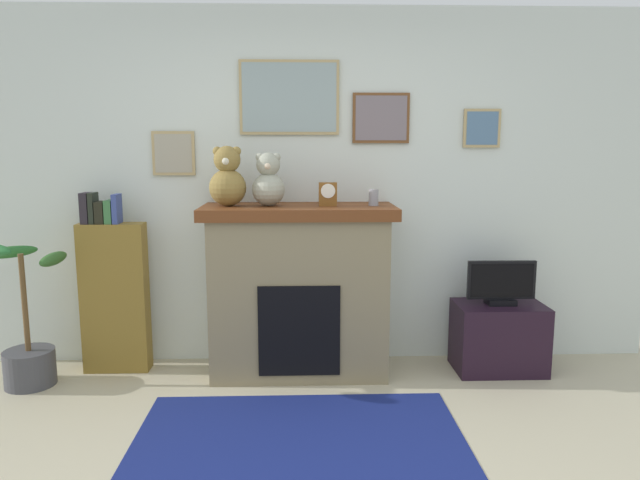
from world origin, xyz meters
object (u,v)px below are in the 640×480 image
at_px(television, 501,284).
at_px(teddy_bear_tan, 228,179).
at_px(tv_stand, 498,337).
at_px(teddy_bear_brown, 268,182).
at_px(mantel_clock, 328,194).
at_px(candle_jar, 373,197).
at_px(potted_plant, 27,340).
at_px(fireplace, 299,289).
at_px(bookshelf, 114,292).

distance_m(television, teddy_bear_tan, 2.07).
distance_m(tv_stand, teddy_bear_brown, 1.99).
relative_size(tv_stand, mantel_clock, 3.91).
distance_m(candle_jar, teddy_bear_tan, 1.01).
bearing_deg(potted_plant, teddy_bear_tan, 7.15).
height_order(potted_plant, tv_stand, potted_plant).
distance_m(potted_plant, mantel_clock, 2.26).
relative_size(fireplace, mantel_clock, 8.34).
xyz_separation_m(tv_stand, television, (0.00, -0.00, 0.39)).
bearing_deg(tv_stand, candle_jar, 179.48).
xyz_separation_m(bookshelf, potted_plant, (-0.51, -0.26, -0.26)).
height_order(fireplace, potted_plant, fireplace).
height_order(bookshelf, television, bookshelf).
bearing_deg(potted_plant, candle_jar, 4.13).
bearing_deg(potted_plant, mantel_clock, 4.73).
height_order(bookshelf, teddy_bear_brown, teddy_bear_brown).
relative_size(candle_jar, teddy_bear_tan, 0.28).
bearing_deg(television, candle_jar, 179.40).
bearing_deg(fireplace, television, -1.08).
relative_size(candle_jar, mantel_clock, 0.71).
height_order(bookshelf, tv_stand, bookshelf).
distance_m(mantel_clock, teddy_bear_tan, 0.69).
height_order(mantel_clock, teddy_bear_tan, teddy_bear_tan).
bearing_deg(potted_plant, television, 2.81).
relative_size(candle_jar, teddy_bear_brown, 0.31).
bearing_deg(teddy_bear_tan, bookshelf, 173.74).
relative_size(fireplace, teddy_bear_tan, 3.27).
distance_m(potted_plant, tv_stand, 3.28).
xyz_separation_m(mantel_clock, teddy_bear_brown, (-0.41, 0.00, 0.08)).
bearing_deg(teddy_bear_tan, candle_jar, 0.03).
height_order(bookshelf, teddy_bear_tan, teddy_bear_tan).
bearing_deg(teddy_bear_brown, tv_stand, -0.27).
height_order(candle_jar, teddy_bear_tan, teddy_bear_tan).
bearing_deg(tv_stand, mantel_clock, 179.69).
distance_m(television, candle_jar, 1.11).
bearing_deg(television, mantel_clock, 179.63).
distance_m(fireplace, bookshelf, 1.33).
distance_m(candle_jar, teddy_bear_brown, 0.73).
bearing_deg(bookshelf, teddy_bear_brown, -4.71).
bearing_deg(mantel_clock, candle_jar, 0.27).
relative_size(bookshelf, potted_plant, 1.28).
distance_m(candle_jar, mantel_clock, 0.32).
bearing_deg(candle_jar, fireplace, 178.05).
xyz_separation_m(potted_plant, teddy_bear_brown, (1.63, 0.17, 1.05)).
height_order(tv_stand, candle_jar, candle_jar).
bearing_deg(mantel_clock, teddy_bear_tan, 179.92).
height_order(tv_stand, teddy_bear_tan, teddy_bear_tan).
xyz_separation_m(potted_plant, television, (3.28, 0.16, 0.32)).
xyz_separation_m(fireplace, candle_jar, (0.52, -0.02, 0.65)).
bearing_deg(teddy_bear_brown, fireplace, 5.05).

